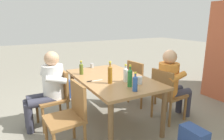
{
  "coord_description": "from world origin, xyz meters",
  "views": [
    {
      "loc": [
        2.61,
        -1.41,
        1.63
      ],
      "look_at": [
        0.0,
        0.0,
        0.88
      ],
      "focal_mm": 31.73,
      "sensor_mm": 36.0,
      "label": 1
    }
  ],
  "objects_px": {
    "person_in_plaid_shirt": "(172,81)",
    "backpack_by_far_side": "(65,89)",
    "bottle_green": "(130,77)",
    "bottle_amber": "(110,74)",
    "chair_near_left": "(56,95)",
    "bottle_olive": "(81,68)",
    "person_in_white_shirt": "(48,86)",
    "bottle_blue": "(135,83)",
    "cup_glass": "(140,80)",
    "table_knife": "(94,81)",
    "bottle_clear": "(125,74)",
    "cup_steel": "(92,65)",
    "chair_far_right": "(166,92)",
    "dining_table": "(112,83)",
    "chair_near_right": "(70,114)",
    "chair_far_left": "(139,81)"
  },
  "relations": [
    {
      "from": "cup_glass",
      "to": "cup_steel",
      "type": "bearing_deg",
      "value": -170.36
    },
    {
      "from": "bottle_amber",
      "to": "person_in_white_shirt",
      "type": "bearing_deg",
      "value": -129.76
    },
    {
      "from": "chair_near_left",
      "to": "cup_glass",
      "type": "bearing_deg",
      "value": 49.34
    },
    {
      "from": "chair_far_right",
      "to": "bottle_clear",
      "type": "distance_m",
      "value": 0.83
    },
    {
      "from": "cup_steel",
      "to": "person_in_plaid_shirt",
      "type": "bearing_deg",
      "value": 39.48
    },
    {
      "from": "cup_glass",
      "to": "table_knife",
      "type": "xyz_separation_m",
      "value": [
        -0.43,
        -0.52,
        -0.05
      ]
    },
    {
      "from": "bottle_green",
      "to": "table_knife",
      "type": "relative_size",
      "value": 1.27
    },
    {
      "from": "chair_far_right",
      "to": "bottle_clear",
      "type": "xyz_separation_m",
      "value": [
        -0.09,
        -0.73,
        0.38
      ]
    },
    {
      "from": "chair_far_right",
      "to": "cup_glass",
      "type": "relative_size",
      "value": 8.17
    },
    {
      "from": "chair_near_left",
      "to": "bottle_olive",
      "type": "relative_size",
      "value": 3.81
    },
    {
      "from": "bottle_clear",
      "to": "cup_steel",
      "type": "xyz_separation_m",
      "value": [
        -1.05,
        -0.09,
        -0.07
      ]
    },
    {
      "from": "person_in_plaid_shirt",
      "to": "bottle_clear",
      "type": "bearing_deg",
      "value": -95.41
    },
    {
      "from": "chair_far_left",
      "to": "bottle_clear",
      "type": "bearing_deg",
      "value": -48.47
    },
    {
      "from": "person_in_white_shirt",
      "to": "bottle_olive",
      "type": "height_order",
      "value": "person_in_white_shirt"
    },
    {
      "from": "bottle_green",
      "to": "bottle_amber",
      "type": "xyz_separation_m",
      "value": [
        -0.25,
        -0.16,
        0.01
      ]
    },
    {
      "from": "chair_near_left",
      "to": "table_knife",
      "type": "xyz_separation_m",
      "value": [
        0.42,
        0.47,
        0.27
      ]
    },
    {
      "from": "person_in_white_shirt",
      "to": "backpack_by_far_side",
      "type": "bearing_deg",
      "value": 153.53
    },
    {
      "from": "cup_steel",
      "to": "dining_table",
      "type": "bearing_deg",
      "value": 1.69
    },
    {
      "from": "bottle_olive",
      "to": "cup_steel",
      "type": "xyz_separation_m",
      "value": [
        -0.35,
        0.33,
        -0.06
      ]
    },
    {
      "from": "dining_table",
      "to": "bottle_clear",
      "type": "height_order",
      "value": "bottle_clear"
    },
    {
      "from": "bottle_clear",
      "to": "table_knife",
      "type": "xyz_separation_m",
      "value": [
        -0.25,
        -0.4,
        -0.11
      ]
    },
    {
      "from": "chair_far_left",
      "to": "bottle_olive",
      "type": "relative_size",
      "value": 3.81
    },
    {
      "from": "chair_near_left",
      "to": "chair_near_right",
      "type": "bearing_deg",
      "value": 0.01
    },
    {
      "from": "person_in_plaid_shirt",
      "to": "backpack_by_far_side",
      "type": "height_order",
      "value": "person_in_plaid_shirt"
    },
    {
      "from": "backpack_by_far_side",
      "to": "table_knife",
      "type": "bearing_deg",
      "value": 1.7
    },
    {
      "from": "chair_far_right",
      "to": "chair_far_left",
      "type": "height_order",
      "value": "same"
    },
    {
      "from": "bottle_blue",
      "to": "bottle_green",
      "type": "distance_m",
      "value": 0.18
    },
    {
      "from": "backpack_by_far_side",
      "to": "chair_far_right",
      "type": "bearing_deg",
      "value": 32.9
    },
    {
      "from": "person_in_plaid_shirt",
      "to": "cup_steel",
      "type": "bearing_deg",
      "value": -140.52
    },
    {
      "from": "chair_far_right",
      "to": "backpack_by_far_side",
      "type": "xyz_separation_m",
      "value": [
        -1.81,
        -1.17,
        -0.31
      ]
    },
    {
      "from": "cup_glass",
      "to": "cup_steel",
      "type": "height_order",
      "value": "cup_glass"
    },
    {
      "from": "chair_near_right",
      "to": "bottle_olive",
      "type": "relative_size",
      "value": 3.81
    },
    {
      "from": "person_in_plaid_shirt",
      "to": "table_knife",
      "type": "height_order",
      "value": "person_in_plaid_shirt"
    },
    {
      "from": "bottle_amber",
      "to": "cup_glass",
      "type": "distance_m",
      "value": 0.42
    },
    {
      "from": "person_in_white_shirt",
      "to": "bottle_blue",
      "type": "height_order",
      "value": "person_in_white_shirt"
    },
    {
      "from": "bottle_olive",
      "to": "backpack_by_far_side",
      "type": "relative_size",
      "value": 0.6
    },
    {
      "from": "dining_table",
      "to": "cup_glass",
      "type": "distance_m",
      "value": 0.52
    },
    {
      "from": "dining_table",
      "to": "bottle_blue",
      "type": "relative_size",
      "value": 6.56
    },
    {
      "from": "person_in_plaid_shirt",
      "to": "chair_near_right",
      "type": "bearing_deg",
      "value": -90.18
    },
    {
      "from": "person_in_plaid_shirt",
      "to": "table_knife",
      "type": "relative_size",
      "value": 4.91
    },
    {
      "from": "bottle_green",
      "to": "bottle_amber",
      "type": "bearing_deg",
      "value": -147.52
    },
    {
      "from": "dining_table",
      "to": "bottle_blue",
      "type": "distance_m",
      "value": 0.7
    },
    {
      "from": "bottle_clear",
      "to": "backpack_by_far_side",
      "type": "bearing_deg",
      "value": -165.68
    },
    {
      "from": "chair_near_left",
      "to": "chair_far_right",
      "type": "distance_m",
      "value": 1.76
    },
    {
      "from": "backpack_by_far_side",
      "to": "person_in_white_shirt",
      "type": "bearing_deg",
      "value": -26.47
    },
    {
      "from": "backpack_by_far_side",
      "to": "chair_far_left",
      "type": "bearing_deg",
      "value": 47.48
    },
    {
      "from": "chair_far_right",
      "to": "chair_far_left",
      "type": "relative_size",
      "value": 1.0
    },
    {
      "from": "chair_far_right",
      "to": "bottle_blue",
      "type": "relative_size",
      "value": 3.48
    },
    {
      "from": "person_in_white_shirt",
      "to": "person_in_plaid_shirt",
      "type": "distance_m",
      "value": 1.96
    },
    {
      "from": "person_in_white_shirt",
      "to": "bottle_clear",
      "type": "bearing_deg",
      "value": 55.88
    }
  ]
}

